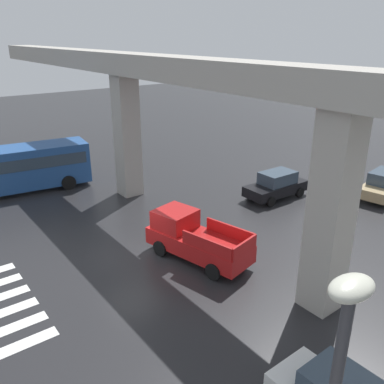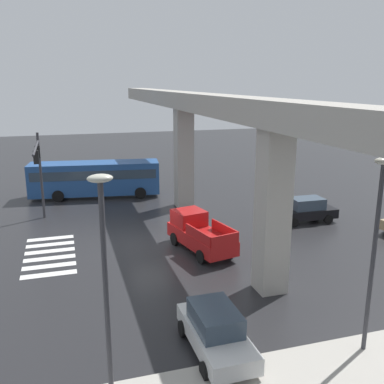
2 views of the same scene
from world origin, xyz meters
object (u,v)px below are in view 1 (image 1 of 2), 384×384
(sedan_tan, at_px, (383,184))
(sedan_black, at_px, (276,185))
(pickup_truck, at_px, (194,238))
(city_bus, at_px, (4,168))

(sedan_tan, bearing_deg, sedan_black, -126.53)
(pickup_truck, height_order, sedan_tan, pickup_truck)
(pickup_truck, height_order, sedan_black, pickup_truck)
(city_bus, distance_m, sedan_black, 17.72)
(pickup_truck, relative_size, city_bus, 0.49)
(pickup_truck, distance_m, sedan_tan, 14.44)
(city_bus, bearing_deg, pickup_truck, 18.89)
(pickup_truck, relative_size, sedan_black, 1.24)
(pickup_truck, bearing_deg, city_bus, -161.11)
(pickup_truck, height_order, city_bus, city_bus)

